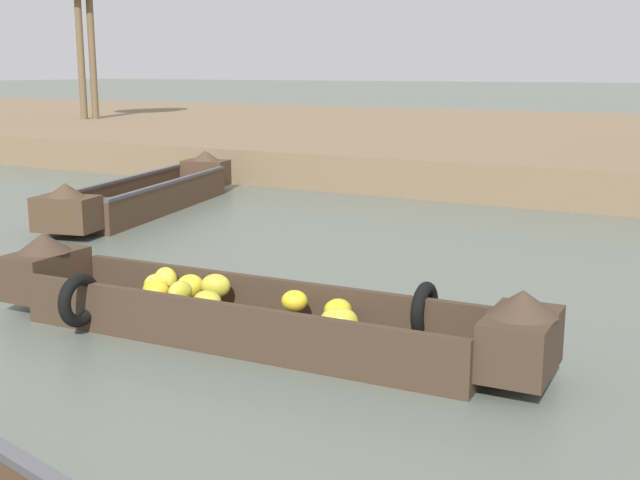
% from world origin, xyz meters
% --- Properties ---
extents(ground_plane, '(300.00, 300.00, 0.00)m').
position_xyz_m(ground_plane, '(0.00, 10.00, 0.00)').
color(ground_plane, '#596056').
extents(riverbank_strip, '(160.00, 20.00, 0.76)m').
position_xyz_m(riverbank_strip, '(0.00, 23.40, 0.38)').
color(riverbank_strip, '#756047').
rests_on(riverbank_strip, ground).
extents(banana_boat, '(5.61, 1.84, 0.79)m').
position_xyz_m(banana_boat, '(-0.59, 4.91, 0.27)').
color(banana_boat, '#3D2D21').
rests_on(banana_boat, ground).
extents(cargo_boat_upstream, '(2.18, 5.70, 0.83)m').
position_xyz_m(cargo_boat_upstream, '(-6.12, 9.88, 0.28)').
color(cargo_boat_upstream, '#473323').
rests_on(cargo_boat_upstream, ground).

